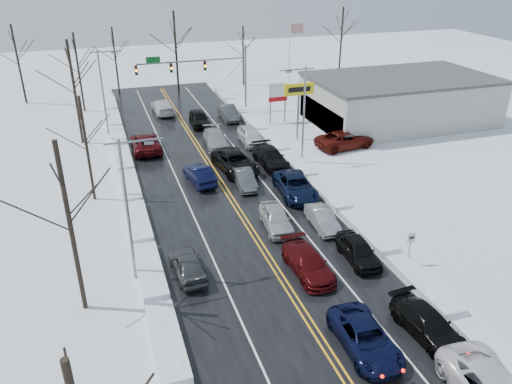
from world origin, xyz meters
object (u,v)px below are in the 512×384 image
object	(u,v)px
dealership_building	(399,99)
oncoming_car_0	(200,183)
traffic_signal_mast	(205,69)
flagpole	(291,56)
tires_plus_sign	(299,93)

from	to	relation	value
dealership_building	oncoming_car_0	xyz separation A→B (m)	(-25.72, -9.56, -2.66)
traffic_signal_mast	dealership_building	world-z (taller)	traffic_signal_mast
flagpole	dealership_building	distance (m)	15.24
traffic_signal_mast	flagpole	xyz separation A→B (m)	(11.72, 2.01, 0.45)
dealership_building	flagpole	bearing A→B (deg)	126.27
tires_plus_sign	oncoming_car_0	size ratio (longest dim) A/B	1.28
flagpole	traffic_signal_mast	bearing A→B (deg)	-170.27
flagpole	oncoming_car_0	size ratio (longest dim) A/B	2.13
traffic_signal_mast	flagpole	bearing A→B (deg)	9.73
dealership_building	tires_plus_sign	bearing A→B (deg)	-171.53
tires_plus_sign	dealership_building	xyz separation A→B (m)	(13.48, 2.01, -2.34)
tires_plus_sign	flagpole	size ratio (longest dim) A/B	0.60
traffic_signal_mast	flagpole	size ratio (longest dim) A/B	1.33
oncoming_car_0	tires_plus_sign	bearing A→B (deg)	-155.65
flagpole	oncoming_car_0	world-z (taller)	flagpole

